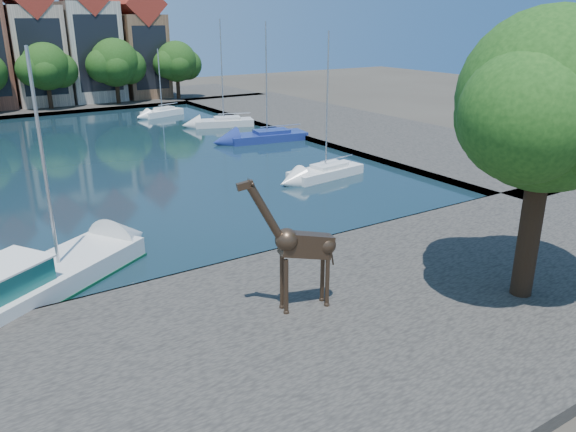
# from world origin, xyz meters

# --- Properties ---
(ground) EXTENTS (160.00, 160.00, 0.00)m
(ground) POSITION_xyz_m (0.00, 0.00, 0.00)
(ground) COLOR #38332B
(ground) RESTS_ON ground
(water_basin) EXTENTS (38.00, 50.00, 0.08)m
(water_basin) POSITION_xyz_m (0.00, 24.00, 0.04)
(water_basin) COLOR black
(water_basin) RESTS_ON ground
(near_quay) EXTENTS (50.00, 14.00, 0.50)m
(near_quay) POSITION_xyz_m (0.00, -7.00, 0.25)
(near_quay) COLOR #44413B
(near_quay) RESTS_ON ground
(far_quay) EXTENTS (60.00, 16.00, 0.50)m
(far_quay) POSITION_xyz_m (0.00, 56.00, 0.25)
(far_quay) COLOR #44413B
(far_quay) RESTS_ON ground
(right_quay) EXTENTS (14.00, 52.00, 0.50)m
(right_quay) POSITION_xyz_m (25.00, 24.00, 0.25)
(right_quay) COLOR #44413B
(right_quay) RESTS_ON ground
(plane_tree) EXTENTS (8.32, 6.40, 10.62)m
(plane_tree) POSITION_xyz_m (7.62, -9.01, 7.67)
(plane_tree) COLOR #332114
(plane_tree) RESTS_ON near_quay
(townhouse_east_inner) EXTENTS (5.94, 9.18, 15.79)m
(townhouse_east_inner) POSITION_xyz_m (2.00, 55.99, 7.73)
(townhouse_east_inner) COLOR tan
(townhouse_east_inner) RESTS_ON far_quay
(townhouse_east_mid) EXTENTS (6.43, 9.18, 16.65)m
(townhouse_east_mid) POSITION_xyz_m (8.50, 55.99, 8.10)
(townhouse_east_mid) COLOR #BFB5A3
(townhouse_east_mid) RESTS_ON far_quay
(townhouse_east_end) EXTENTS (5.44, 9.18, 14.43)m
(townhouse_east_end) POSITION_xyz_m (15.00, 55.99, 7.11)
(townhouse_east_end) COLOR brown
(townhouse_east_end) RESTS_ON far_quay
(far_tree_mid_east) EXTENTS (7.02, 5.40, 7.52)m
(far_tree_mid_east) POSITION_xyz_m (2.10, 50.49, 5.13)
(far_tree_mid_east) COLOR #332114
(far_tree_mid_east) RESTS_ON far_quay
(far_tree_east) EXTENTS (7.54, 5.80, 7.84)m
(far_tree_east) POSITION_xyz_m (10.11, 50.49, 5.24)
(far_tree_east) COLOR #332114
(far_tree_east) RESTS_ON far_quay
(far_tree_far_east) EXTENTS (6.76, 5.20, 7.36)m
(far_tree_far_east) POSITION_xyz_m (18.09, 50.49, 5.08)
(far_tree_far_east) COLOR #332114
(far_tree_far_east) RESTS_ON far_quay
(giraffe_statue) EXTENTS (3.54, 1.10, 5.08)m
(giraffe_statue) POSITION_xyz_m (-0.39, -5.26, 3.00)
(giraffe_statue) COLOR #3C2B1E
(giraffe_statue) RESTS_ON near_quay
(motorsailer) EXTENTS (9.85, 7.74, 9.59)m
(motorsailer) POSITION_xyz_m (-8.41, 1.82, 0.81)
(motorsailer) COLOR silver
(motorsailer) RESTS_ON water_basin
(sailboat_right_a) EXTENTS (5.86, 2.69, 9.75)m
(sailboat_right_a) POSITION_xyz_m (12.12, 9.94, 0.58)
(sailboat_right_a) COLOR white
(sailboat_right_a) RESTS_ON water_basin
(sailboat_right_b) EXTENTS (7.41, 3.58, 10.28)m
(sailboat_right_b) POSITION_xyz_m (15.00, 22.70, 0.60)
(sailboat_right_b) COLOR navy
(sailboat_right_b) RESTS_ON water_basin
(sailboat_right_c) EXTENTS (6.28, 3.85, 10.45)m
(sailboat_right_c) POSITION_xyz_m (15.00, 31.38, 0.61)
(sailboat_right_c) COLOR silver
(sailboat_right_c) RESTS_ON water_basin
(sailboat_right_d) EXTENTS (5.13, 3.07, 7.33)m
(sailboat_right_d) POSITION_xyz_m (12.00, 40.87, 0.59)
(sailboat_right_d) COLOR white
(sailboat_right_d) RESTS_ON water_basin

